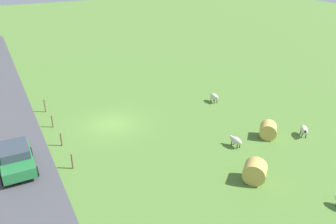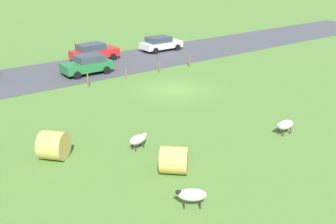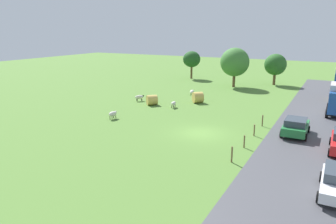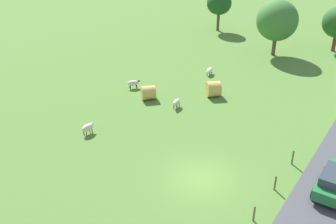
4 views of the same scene
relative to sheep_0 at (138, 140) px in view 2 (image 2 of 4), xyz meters
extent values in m
plane|color=#517A33|center=(6.81, -7.68, -0.53)|extent=(160.00, 160.00, 0.00)
cube|color=#47474C|center=(16.27, -7.68, -0.50)|extent=(8.00, 80.00, 0.06)
ellipsoid|color=beige|center=(0.00, 0.02, 0.01)|extent=(0.65, 1.09, 0.49)
ellipsoid|color=silver|center=(0.08, -0.46, 0.12)|extent=(0.22, 0.29, 0.20)
cylinder|color=#2D2823|center=(0.18, -0.24, -0.35)|extent=(0.07, 0.07, 0.35)
cylinder|color=#2D2823|center=(-0.09, -0.28, -0.35)|extent=(0.07, 0.07, 0.35)
cylinder|color=#2D2823|center=(0.08, 0.32, -0.35)|extent=(0.07, 0.07, 0.35)
cylinder|color=#2D2823|center=(-0.18, 0.27, -0.35)|extent=(0.07, 0.07, 0.35)
ellipsoid|color=beige|center=(-5.71, 1.14, 0.03)|extent=(1.12, 1.23, 0.51)
ellipsoid|color=black|center=(-5.37, 1.57, 0.14)|extent=(0.30, 0.32, 0.20)
cylinder|color=#2D2823|center=(-5.63, 1.48, -0.35)|extent=(0.07, 0.07, 0.36)
cylinder|color=#2D2823|center=(-5.41, 1.30, -0.35)|extent=(0.07, 0.07, 0.36)
cylinder|color=#2D2823|center=(-6.02, 0.98, -0.35)|extent=(0.07, 0.07, 0.36)
cylinder|color=#2D2823|center=(-5.80, 0.80, -0.35)|extent=(0.07, 0.07, 0.36)
ellipsoid|color=beige|center=(-3.36, -7.62, 0.04)|extent=(0.60, 1.11, 0.53)
ellipsoid|color=silver|center=(-3.33, -7.11, 0.16)|extent=(0.20, 0.27, 0.20)
cylinder|color=#2D2823|center=(-3.49, -7.31, -0.34)|extent=(0.07, 0.07, 0.37)
cylinder|color=#2D2823|center=(-3.19, -7.33, -0.34)|extent=(0.07, 0.07, 0.37)
cylinder|color=#2D2823|center=(-3.53, -7.90, -0.34)|extent=(0.07, 0.07, 0.37)
cylinder|color=#2D2823|center=(-3.23, -7.92, -0.34)|extent=(0.07, 0.07, 0.37)
cylinder|color=tan|center=(1.57, 3.89, 0.19)|extent=(1.85, 1.87, 1.43)
cylinder|color=tan|center=(-3.08, 0.03, 0.11)|extent=(1.78, 1.78, 1.27)
cylinder|color=brown|center=(11.28, -12.81, 0.08)|extent=(0.12, 0.12, 1.20)
cylinder|color=brown|center=(11.28, -9.46, 0.00)|extent=(0.12, 0.12, 1.04)
cylinder|color=brown|center=(11.28, -6.11, 0.00)|extent=(0.12, 0.12, 1.05)
cylinder|color=brown|center=(11.28, -2.77, 0.03)|extent=(0.12, 0.12, 1.12)
cube|color=silver|center=(18.11, -14.60, 0.16)|extent=(1.93, 4.34, 0.61)
cube|color=#333D47|center=(18.11, -14.27, 0.74)|extent=(1.70, 2.39, 0.56)
cylinder|color=black|center=(19.08, -16.01, -0.15)|extent=(0.22, 0.64, 0.64)
cylinder|color=black|center=(17.15, -16.01, -0.15)|extent=(0.22, 0.64, 0.64)
cylinder|color=black|center=(19.08, -13.19, -0.15)|extent=(0.22, 0.64, 0.64)
cylinder|color=black|center=(17.15, -13.19, -0.15)|extent=(0.22, 0.64, 0.64)
cube|color=red|center=(18.37, -6.99, 0.23)|extent=(1.88, 4.46, 0.75)
cube|color=#333D47|center=(18.37, -6.66, 0.89)|extent=(1.66, 2.45, 0.56)
cylinder|color=black|center=(19.31, -8.44, -0.15)|extent=(0.22, 0.64, 0.64)
cylinder|color=black|center=(17.43, -8.44, -0.15)|extent=(0.22, 0.64, 0.64)
cylinder|color=black|center=(19.31, -5.54, -0.15)|extent=(0.22, 0.64, 0.64)
cylinder|color=black|center=(17.43, -5.54, -0.15)|extent=(0.22, 0.64, 0.64)
cube|color=#237238|center=(14.52, -4.28, 0.21)|extent=(1.96, 4.11, 0.70)
cube|color=#333D47|center=(14.52, -4.59, 0.84)|extent=(1.73, 2.26, 0.56)
cylinder|color=black|center=(13.54, -2.94, -0.15)|extent=(0.22, 0.64, 0.64)
cylinder|color=black|center=(15.50, -2.94, -0.15)|extent=(0.22, 0.64, 0.64)
cylinder|color=black|center=(13.54, -5.62, -0.15)|extent=(0.22, 0.64, 0.64)
cylinder|color=black|center=(15.50, -5.62, -0.15)|extent=(0.22, 0.64, 0.64)
camera|label=1|loc=(14.62, 17.11, 12.56)|focal=36.84mm
camera|label=2|loc=(-16.28, 10.25, 8.87)|focal=43.75mm
camera|label=3|loc=(17.28, -33.72, 8.71)|focal=34.06mm
camera|label=4|loc=(16.90, -26.71, 15.80)|focal=43.09mm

